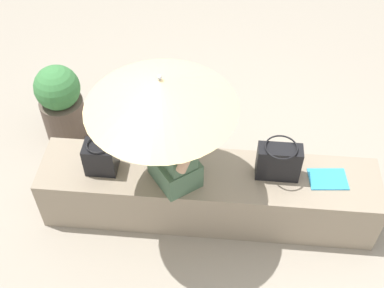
% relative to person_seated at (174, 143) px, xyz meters
% --- Properties ---
extents(ground_plane, '(14.00, 14.00, 0.00)m').
position_rel_person_seated_xyz_m(ground_plane, '(0.24, 0.08, -0.87)').
color(ground_plane, '#9E9384').
extents(stone_bench, '(2.58, 0.52, 0.49)m').
position_rel_person_seated_xyz_m(stone_bench, '(0.24, 0.08, -0.63)').
color(stone_bench, gray).
rests_on(stone_bench, ground).
extents(person_seated, '(0.44, 0.49, 0.90)m').
position_rel_person_seated_xyz_m(person_seated, '(0.00, 0.00, 0.00)').
color(person_seated, '#47664C').
rests_on(person_seated, stone_bench).
extents(parasol, '(0.97, 0.97, 1.03)m').
position_rel_person_seated_xyz_m(parasol, '(-0.06, -0.07, 0.51)').
color(parasol, '#B7B7BC').
rests_on(parasol, stone_bench).
extents(handbag_black, '(0.23, 0.18, 0.27)m').
position_rel_person_seated_xyz_m(handbag_black, '(-0.56, 0.05, -0.26)').
color(handbag_black, black).
rests_on(handbag_black, stone_bench).
extents(tote_bag_canvas, '(0.32, 0.24, 0.31)m').
position_rel_person_seated_xyz_m(tote_bag_canvas, '(0.75, 0.10, -0.23)').
color(tote_bag_canvas, black).
rests_on(tote_bag_canvas, stone_bench).
extents(magazine, '(0.30, 0.22, 0.01)m').
position_rel_person_seated_xyz_m(magazine, '(1.13, 0.09, -0.38)').
color(magazine, '#339ED1').
rests_on(magazine, stone_bench).
extents(planter_near, '(0.40, 0.40, 0.76)m').
position_rel_person_seated_xyz_m(planter_near, '(-1.13, 0.85, -0.49)').
color(planter_near, brown).
rests_on(planter_near, ground).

